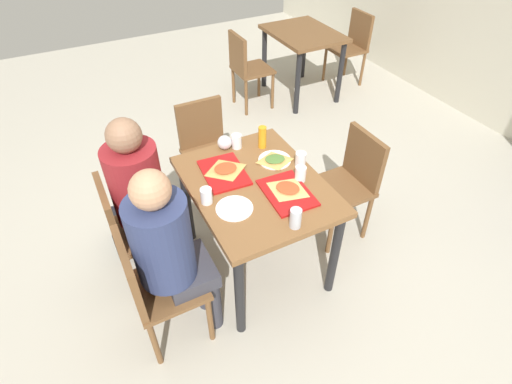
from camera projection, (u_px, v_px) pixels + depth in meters
name	position (u px, v px, depth m)	size (l,w,h in m)	color
ground_plane	(256.00, 262.00, 3.03)	(10.00, 10.00, 0.02)	#B2AD9E
main_table	(256.00, 196.00, 2.59)	(1.02, 0.80, 0.77)	brown
chair_near_left	(130.00, 227.00, 2.59)	(0.40, 0.40, 0.86)	brown
chair_near_right	(153.00, 285.00, 2.25)	(0.40, 0.40, 0.86)	brown
chair_far_side	(350.00, 179.00, 2.96)	(0.40, 0.40, 0.86)	brown
chair_left_end	(206.00, 145.00, 3.29)	(0.40, 0.40, 0.86)	brown
person_in_red	(144.00, 191.00, 2.48)	(0.32, 0.42, 1.27)	#383842
person_in_brown_jacket	(171.00, 247.00, 2.13)	(0.32, 0.42, 1.27)	#383842
tray_red_near	(224.00, 173.00, 2.59)	(0.36, 0.26, 0.02)	#B21414
tray_red_far	(287.00, 193.00, 2.44)	(0.36, 0.26, 0.02)	#B21414
paper_plate_center	(275.00, 160.00, 2.70)	(0.22, 0.22, 0.01)	white
paper_plate_near_edge	(234.00, 208.00, 2.34)	(0.22, 0.22, 0.01)	white
pizza_slice_a	(226.00, 169.00, 2.59)	(0.19, 0.22, 0.02)	tan
pizza_slice_b	(288.00, 189.00, 2.44)	(0.27, 0.26, 0.02)	#DBAD60
pizza_slice_c	(275.00, 160.00, 2.68)	(0.20, 0.23, 0.02)	tan
plastic_cup_a	(300.00, 159.00, 2.62)	(0.07, 0.07, 0.10)	white
plastic_cup_b	(206.00, 196.00, 2.35)	(0.07, 0.07, 0.10)	white
plastic_cup_c	(237.00, 141.00, 2.78)	(0.07, 0.07, 0.10)	white
plastic_cup_d	(300.00, 174.00, 2.51)	(0.07, 0.07, 0.10)	white
soda_can	(296.00, 218.00, 2.20)	(0.07, 0.07, 0.12)	#B7BCC6
condiment_bottle	(262.00, 137.00, 2.77)	(0.06, 0.06, 0.16)	orange
foil_bundle	(225.00, 142.00, 2.77)	(0.10, 0.10, 0.10)	silver
handbag	(126.00, 231.00, 3.06)	(0.32, 0.16, 0.28)	black
background_table	(303.00, 43.00, 4.63)	(0.90, 0.70, 0.77)	brown
background_chair_near	(246.00, 66.00, 4.46)	(0.40, 0.40, 0.86)	brown
background_chair_far	(352.00, 43.00, 4.96)	(0.40, 0.40, 0.86)	brown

